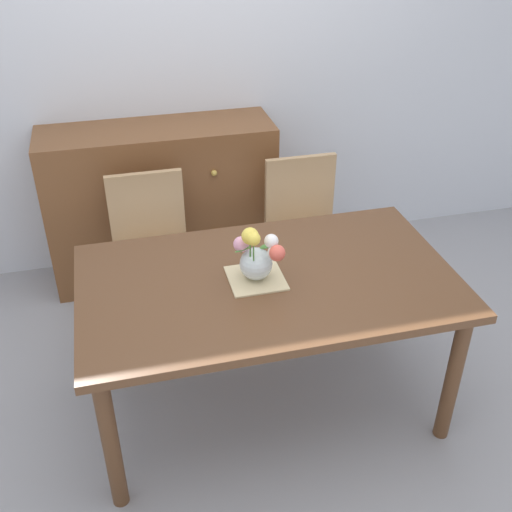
{
  "coord_description": "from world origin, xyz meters",
  "views": [
    {
      "loc": [
        -0.6,
        -2.15,
        2.29
      ],
      "look_at": [
        -0.05,
        0.01,
        0.88
      ],
      "focal_mm": 42.87,
      "sensor_mm": 36.0,
      "label": 1
    }
  ],
  "objects_px": {
    "flower_vase": "(258,257)",
    "chair_right": "(304,224)",
    "chair_left": "(151,243)",
    "dresser": "(162,203)",
    "dining_table": "(268,294)"
  },
  "relations": [
    {
      "from": "dresser",
      "to": "flower_vase",
      "type": "height_order",
      "value": "flower_vase"
    },
    {
      "from": "dresser",
      "to": "flower_vase",
      "type": "xyz_separation_m",
      "value": [
        0.28,
        -1.34,
        0.38
      ]
    },
    {
      "from": "chair_left",
      "to": "chair_right",
      "type": "xyz_separation_m",
      "value": [
        0.9,
        0.0,
        0.0
      ]
    },
    {
      "from": "chair_left",
      "to": "chair_right",
      "type": "distance_m",
      "value": 0.9
    },
    {
      "from": "flower_vase",
      "to": "chair_right",
      "type": "bearing_deg",
      "value": 59.32
    },
    {
      "from": "dresser",
      "to": "flower_vase",
      "type": "distance_m",
      "value": 1.42
    },
    {
      "from": "flower_vase",
      "to": "chair_left",
      "type": "bearing_deg",
      "value": 115.65
    },
    {
      "from": "dining_table",
      "to": "chair_left",
      "type": "xyz_separation_m",
      "value": [
        -0.45,
        0.83,
        -0.15
      ]
    },
    {
      "from": "dining_table",
      "to": "flower_vase",
      "type": "distance_m",
      "value": 0.22
    },
    {
      "from": "dresser",
      "to": "chair_right",
      "type": "bearing_deg",
      "value": -32.58
    },
    {
      "from": "chair_left",
      "to": "flower_vase",
      "type": "bearing_deg",
      "value": 115.65
    },
    {
      "from": "dining_table",
      "to": "chair_right",
      "type": "relative_size",
      "value": 1.86
    },
    {
      "from": "chair_left",
      "to": "dining_table",
      "type": "bearing_deg",
      "value": 118.45
    },
    {
      "from": "dining_table",
      "to": "chair_right",
      "type": "bearing_deg",
      "value": 61.55
    },
    {
      "from": "chair_right",
      "to": "dresser",
      "type": "relative_size",
      "value": 0.64
    }
  ]
}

